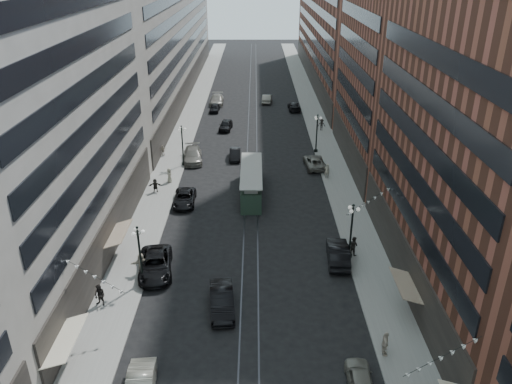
{
  "coord_description": "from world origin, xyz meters",
  "views": [
    {
      "loc": [
        0.45,
        -7.53,
        25.47
      ],
      "look_at": [
        0.53,
        35.97,
        5.0
      ],
      "focal_mm": 35.0,
      "sensor_mm": 36.0,
      "label": 1
    }
  ],
  "objects_px": {
    "car_2": "(156,265)",
    "car_extra_0": "(235,154)",
    "car_12": "(294,106)",
    "pedestrian_9": "(322,125)",
    "streetcar": "(251,183)",
    "pedestrian_7": "(353,245)",
    "pedestrian_extra_1": "(141,263)",
    "car_10": "(338,253)",
    "lamppost_se_mid": "(317,132)",
    "pedestrian_5": "(155,186)",
    "pedestrian_4": "(385,344)",
    "pedestrian_2": "(100,295)",
    "pedestrian_extra_0": "(169,175)",
    "car_8": "(193,155)",
    "lamppost_se_far": "(351,229)",
    "pedestrian_8": "(327,171)",
    "car_13": "(226,125)",
    "car_11": "(315,162)",
    "lamppost_sw_far": "(140,253)",
    "pedestrian_6": "(163,150)",
    "car_extra_1": "(217,100)",
    "car_14": "(267,99)",
    "car_5": "(222,301)",
    "car_4": "(360,380)",
    "car_9": "(215,108)",
    "lamppost_sw_mid": "(182,144)",
    "car_7": "(184,198)"
  },
  "relations": [
    {
      "from": "car_2",
      "to": "car_extra_0",
      "type": "relative_size",
      "value": 1.44
    },
    {
      "from": "car_12",
      "to": "pedestrian_9",
      "type": "bearing_deg",
      "value": 103.9
    },
    {
      "from": "streetcar",
      "to": "car_12",
      "type": "distance_m",
      "value": 36.75
    },
    {
      "from": "pedestrian_7",
      "to": "pedestrian_extra_1",
      "type": "height_order",
      "value": "pedestrian_extra_1"
    },
    {
      "from": "car_10",
      "to": "lamppost_se_mid",
      "type": "bearing_deg",
      "value": -88.37
    },
    {
      "from": "pedestrian_5",
      "to": "pedestrian_4",
      "type": "bearing_deg",
      "value": -58.7
    },
    {
      "from": "pedestrian_2",
      "to": "pedestrian_extra_0",
      "type": "relative_size",
      "value": 1.04
    },
    {
      "from": "car_8",
      "to": "streetcar",
      "type": "bearing_deg",
      "value": -59.5
    },
    {
      "from": "lamppost_se_far",
      "to": "car_2",
      "type": "distance_m",
      "value": 17.88
    },
    {
      "from": "pedestrian_4",
      "to": "pedestrian_8",
      "type": "xyz_separation_m",
      "value": [
        0.02,
        31.25,
        -0.01
      ]
    },
    {
      "from": "car_12",
      "to": "pedestrian_extra_0",
      "type": "distance_m",
      "value": 37.36
    },
    {
      "from": "car_13",
      "to": "pedestrian_9",
      "type": "height_order",
      "value": "pedestrian_9"
    },
    {
      "from": "pedestrian_2",
      "to": "car_11",
      "type": "relative_size",
      "value": 0.35
    },
    {
      "from": "lamppost_sw_far",
      "to": "car_8",
      "type": "relative_size",
      "value": 0.92
    },
    {
      "from": "pedestrian_6",
      "to": "car_extra_1",
      "type": "relative_size",
      "value": 0.26
    },
    {
      "from": "car_10",
      "to": "pedestrian_8",
      "type": "bearing_deg",
      "value": -90.45
    },
    {
      "from": "car_extra_1",
      "to": "pedestrian_4",
      "type": "bearing_deg",
      "value": -77.18
    },
    {
      "from": "car_11",
      "to": "car_12",
      "type": "xyz_separation_m",
      "value": [
        -0.78,
        27.63,
        -0.03
      ]
    },
    {
      "from": "car_14",
      "to": "pedestrian_8",
      "type": "xyz_separation_m",
      "value": [
        6.78,
        -36.78,
        0.31
      ]
    },
    {
      "from": "car_12",
      "to": "car_14",
      "type": "bearing_deg",
      "value": -49.64
    },
    {
      "from": "pedestrian_7",
      "to": "pedestrian_4",
      "type": "bearing_deg",
      "value": 138.66
    },
    {
      "from": "pedestrian_4",
      "to": "pedestrian_5",
      "type": "relative_size",
      "value": 1.17
    },
    {
      "from": "car_5",
      "to": "pedestrian_5",
      "type": "xyz_separation_m",
      "value": [
        -9.23,
        21.84,
        0.11
      ]
    },
    {
      "from": "pedestrian_4",
      "to": "car_12",
      "type": "distance_m",
      "value": 62.76
    },
    {
      "from": "car_4",
      "to": "car_5",
      "type": "bearing_deg",
      "value": -37.86
    },
    {
      "from": "pedestrian_5",
      "to": "pedestrian_extra_0",
      "type": "distance_m",
      "value": 3.14
    },
    {
      "from": "car_9",
      "to": "pedestrian_extra_1",
      "type": "bearing_deg",
      "value": -90.37
    },
    {
      "from": "pedestrian_8",
      "to": "car_extra_0",
      "type": "relative_size",
      "value": 0.45
    },
    {
      "from": "pedestrian_5",
      "to": "pedestrian_extra_1",
      "type": "distance_m",
      "value": 16.92
    },
    {
      "from": "car_11",
      "to": "pedestrian_8",
      "type": "height_order",
      "value": "pedestrian_8"
    },
    {
      "from": "pedestrian_9",
      "to": "car_12",
      "type": "bearing_deg",
      "value": 112.24
    },
    {
      "from": "pedestrian_7",
      "to": "car_13",
      "type": "bearing_deg",
      "value": -20.47
    },
    {
      "from": "car_extra_1",
      "to": "streetcar",
      "type": "bearing_deg",
      "value": -81.21
    },
    {
      "from": "car_13",
      "to": "car_12",
      "type": "bearing_deg",
      "value": 50.21
    },
    {
      "from": "car_10",
      "to": "pedestrian_5",
      "type": "distance_m",
      "value": 24.53
    },
    {
      "from": "car_12",
      "to": "car_extra_1",
      "type": "relative_size",
      "value": 0.84
    },
    {
      "from": "pedestrian_5",
      "to": "pedestrian_7",
      "type": "bearing_deg",
      "value": -39.77
    },
    {
      "from": "car_4",
      "to": "pedestrian_8",
      "type": "height_order",
      "value": "pedestrian_8"
    },
    {
      "from": "car_14",
      "to": "pedestrian_extra_0",
      "type": "distance_m",
      "value": 40.27
    },
    {
      "from": "pedestrian_9",
      "to": "car_10",
      "type": "bearing_deg",
      "value": -88.59
    },
    {
      "from": "lamppost_sw_far",
      "to": "lamppost_sw_mid",
      "type": "bearing_deg",
      "value": 90.0
    },
    {
      "from": "pedestrian_2",
      "to": "car_11",
      "type": "distance_m",
      "value": 35.86
    },
    {
      "from": "car_2",
      "to": "car_10",
      "type": "bearing_deg",
      "value": -1.63
    },
    {
      "from": "streetcar",
      "to": "car_4",
      "type": "bearing_deg",
      "value": -76.28
    },
    {
      "from": "car_7",
      "to": "car_13",
      "type": "relative_size",
      "value": 1.12
    },
    {
      "from": "pedestrian_2",
      "to": "pedestrian_8",
      "type": "distance_m",
      "value": 33.46
    },
    {
      "from": "pedestrian_2",
      "to": "car_9",
      "type": "xyz_separation_m",
      "value": [
        5.0,
        56.24,
        -0.41
      ]
    },
    {
      "from": "car_8",
      "to": "car_10",
      "type": "height_order",
      "value": "car_10"
    },
    {
      "from": "car_4",
      "to": "lamppost_se_mid",
      "type": "bearing_deg",
      "value": -89.97
    },
    {
      "from": "pedestrian_2",
      "to": "car_7",
      "type": "height_order",
      "value": "pedestrian_2"
    }
  ]
}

